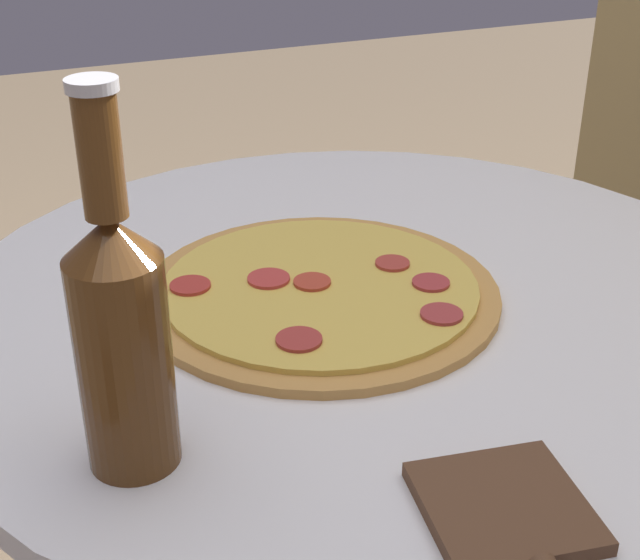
# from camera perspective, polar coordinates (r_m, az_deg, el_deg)

# --- Properties ---
(table) EXTENTS (0.89, 0.89, 0.72)m
(table) POSITION_cam_1_polar(r_m,az_deg,el_deg) (1.04, 2.74, -10.26)
(table) COLOR white
(table) RESTS_ON ground_plane
(pizza) EXTENTS (0.37, 0.37, 0.02)m
(pizza) POSITION_cam_1_polar(r_m,az_deg,el_deg) (0.91, 0.01, -0.69)
(pizza) COLOR #C68E47
(pizza) RESTS_ON table
(beer_bottle) EXTENTS (0.07, 0.07, 0.30)m
(beer_bottle) POSITION_cam_1_polar(r_m,az_deg,el_deg) (0.65, -12.60, -3.28)
(beer_bottle) COLOR #563314
(beer_bottle) RESTS_ON table
(pizza_paddle) EXTENTS (0.27, 0.13, 0.02)m
(pizza_paddle) POSITION_cam_1_polar(r_m,az_deg,el_deg) (0.64, 13.23, -16.34)
(pizza_paddle) COLOR brown
(pizza_paddle) RESTS_ON table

